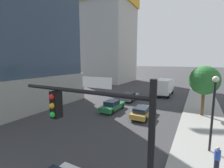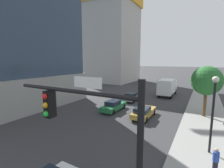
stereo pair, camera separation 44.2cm
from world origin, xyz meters
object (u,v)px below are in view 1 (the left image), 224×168
street_tree (204,80)px  box_truck (165,86)px  pedestrian_blue_shirt (217,159)px  car_gray (130,96)px  traffic_light_pole (101,134)px  street_lamp (214,103)px  construction_building (107,36)px  car_green (112,106)px  car_gold (143,112)px

street_tree → box_truck: 12.36m
pedestrian_blue_shirt → car_gray: bearing=127.9°
traffic_light_pole → car_gray: 22.59m
box_truck → street_lamp: bearing=-70.7°
construction_building → box_truck: 29.31m
car_green → box_truck: (4.44, 13.48, 1.15)m
traffic_light_pole → car_gold: 14.74m
traffic_light_pole → car_gray: bearing=109.1°
car_gray → car_gold: 8.35m
pedestrian_blue_shirt → street_lamp: bearing=95.3°
car_green → traffic_light_pole: bearing=-63.4°
construction_building → street_tree: bearing=-42.1°
traffic_light_pole → street_tree: 18.07m
street_tree → car_gold: street_tree is taller
car_gold → car_green: car_green is taller
car_green → pedestrian_blue_shirt: 13.95m
street_lamp → car_green: bearing=153.1°
street_tree → pedestrian_blue_shirt: bearing=-86.9°
construction_building → street_lamp: 45.62m
construction_building → car_gold: construction_building is taller
car_green → box_truck: box_truck is taller
car_green → car_gray: bearing=90.0°
construction_building → traffic_light_pole: 50.54m
construction_building → car_green: bearing=-58.8°
construction_building → traffic_light_pole: size_ratio=5.66×
street_lamp → box_truck: bearing=109.3°
construction_building → traffic_light_pole: construction_building is taller
traffic_light_pole → box_truck: 28.30m
car_gray → pedestrian_blue_shirt: pedestrian_blue_shirt is taller
traffic_light_pole → construction_building: bearing=119.7°
street_tree → pedestrian_blue_shirt: street_tree is taller
traffic_light_pole → car_gold: bearing=101.6°
construction_building → car_gold: bearing=-53.3°
car_gold → car_green: size_ratio=1.02×
street_lamp → box_truck: street_lamp is taller
construction_building → car_green: 36.08m
traffic_light_pole → car_gold: traffic_light_pole is taller
street_lamp → car_green: size_ratio=1.21×
street_tree → car_green: bearing=-163.6°
traffic_light_pole → box_truck: (-2.87, 28.04, -2.51)m
box_truck → traffic_light_pole: bearing=-84.2°
box_truck → construction_building: bearing=145.4°
construction_building → box_truck: bearing=-34.6°
car_gold → box_truck: (0.00, 14.05, 1.15)m
street_lamp → car_gold: (-6.69, 5.07, -3.12)m
car_gray → box_truck: bearing=57.5°
car_green → pedestrian_blue_shirt: bearing=-35.5°
traffic_light_pole → box_truck: bearing=95.8°
construction_building → box_truck: size_ratio=4.87×
street_tree → pedestrian_blue_shirt: 11.81m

